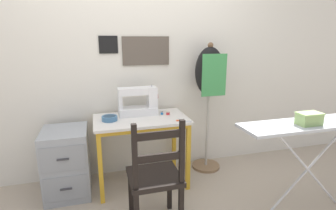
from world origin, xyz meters
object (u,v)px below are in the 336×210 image
at_px(thread_spool_mid_table, 168,113).
at_px(ironing_board, 314,128).
at_px(fabric_bowl, 110,118).
at_px(scissors, 181,121).
at_px(storage_box, 309,119).
at_px(dress_form, 209,80).
at_px(wooden_chair, 155,177).
at_px(sewing_machine, 140,102).
at_px(filing_cabinet, 67,162).
at_px(thread_spool_near_machine, 162,113).

bearing_deg(thread_spool_mid_table, ironing_board, -40.85).
xyz_separation_m(fabric_bowl, scissors, (0.65, -0.20, -0.02)).
bearing_deg(storage_box, dress_form, 111.70).
bearing_deg(wooden_chair, sewing_machine, 87.94).
bearing_deg(scissors, thread_spool_mid_table, 106.12).
relative_size(scissors, wooden_chair, 0.15).
bearing_deg(sewing_machine, dress_form, 1.15).
bearing_deg(filing_cabinet, sewing_machine, 8.04).
distance_m(sewing_machine, filing_cabinet, 0.91).
height_order(scissors, filing_cabinet, scissors).
bearing_deg(filing_cabinet, thread_spool_mid_table, 0.67).
height_order(sewing_machine, storage_box, sewing_machine).
distance_m(scissors, dress_form, 0.64).
relative_size(dress_form, ironing_board, 1.13).
bearing_deg(sewing_machine, filing_cabinet, -171.96).
distance_m(thread_spool_near_machine, dress_form, 0.64).
bearing_deg(storage_box, filing_cabinet, 155.07).
xyz_separation_m(wooden_chair, dress_form, (0.80, 0.81, 0.61)).
bearing_deg(sewing_machine, thread_spool_mid_table, -18.72).
height_order(dress_form, ironing_board, dress_form).
bearing_deg(wooden_chair, thread_spool_mid_table, 66.90).
xyz_separation_m(fabric_bowl, thread_spool_near_machine, (0.53, 0.05, -0.01)).
relative_size(thread_spool_near_machine, wooden_chair, 0.04).
relative_size(scissors, thread_spool_mid_table, 3.30).
distance_m(filing_cabinet, dress_form, 1.67).
distance_m(sewing_machine, storage_box, 1.53).
relative_size(thread_spool_near_machine, storage_box, 0.18).
bearing_deg(dress_form, fabric_bowl, -172.60).
distance_m(thread_spool_near_machine, thread_spool_mid_table, 0.06).
xyz_separation_m(fabric_bowl, storage_box, (1.48, -0.86, 0.13)).
relative_size(dress_form, storage_box, 7.67).
xyz_separation_m(thread_spool_mid_table, ironing_board, (0.99, -0.86, 0.04)).
relative_size(thread_spool_near_machine, dress_form, 0.02).
relative_size(sewing_machine, storage_box, 2.15).
height_order(ironing_board, storage_box, storage_box).
xyz_separation_m(scissors, storage_box, (0.83, -0.66, 0.15)).
distance_m(dress_form, ironing_board, 1.12).
distance_m(scissors, thread_spool_mid_table, 0.24).
bearing_deg(ironing_board, thread_spool_near_machine, 140.07).
relative_size(sewing_machine, thread_spool_near_machine, 12.02).
distance_m(filing_cabinet, ironing_board, 2.22).
height_order(scissors, wooden_chair, wooden_chair).
relative_size(thread_spool_near_machine, filing_cabinet, 0.05).
xyz_separation_m(wooden_chair, storage_box, (1.20, -0.19, 0.43)).
distance_m(sewing_machine, ironing_board, 1.58).
bearing_deg(sewing_machine, thread_spool_near_machine, -18.50).
distance_m(wooden_chair, filing_cabinet, 1.00).
bearing_deg(fabric_bowl, thread_spool_near_machine, 5.77).
bearing_deg(storage_box, fabric_bowl, 149.79).
xyz_separation_m(thread_spool_near_machine, dress_form, (0.55, 0.09, 0.31)).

